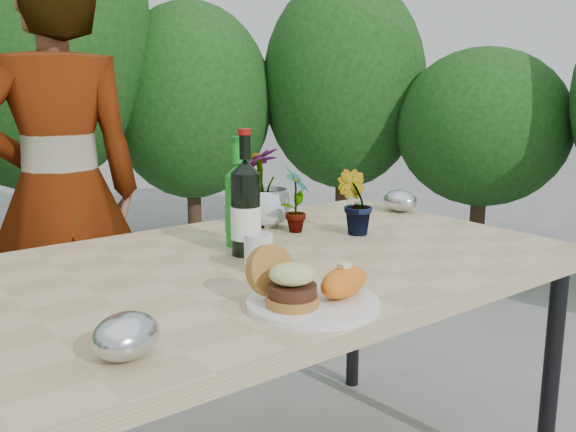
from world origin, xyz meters
TOP-DOWN VIEW (x-y plane):
  - patio_table at (0.00, 0.00)m, footprint 1.60×1.00m
  - shrub_hedge at (0.40, 1.74)m, footprint 6.76×5.27m
  - dinner_plate at (-0.14, -0.35)m, footprint 0.28×0.28m
  - burger_stack at (-0.20, -0.33)m, footprint 0.11×0.16m
  - sweet_potato at (-0.08, -0.37)m, footprint 0.17×0.12m
  - grilled_veg at (-0.13, -0.26)m, footprint 0.08×0.05m
  - wine_bottle at (-0.02, 0.07)m, footprint 0.08×0.08m
  - sparkling_water at (0.02, 0.17)m, footprint 0.08×0.08m
  - plastic_cup at (-0.08, -0.07)m, footprint 0.07×0.07m
  - seedling_left at (0.24, 0.19)m, footprint 0.13×0.13m
  - seedling_mid at (0.37, 0.06)m, footprint 0.13×0.14m
  - seedling_right at (0.22, 0.34)m, footprint 0.18×0.18m
  - blue_bowl at (0.22, 0.32)m, footprint 0.18×0.18m
  - foil_packet_left at (-0.56, -0.35)m, footprint 0.17×0.16m
  - foil_packet_right at (0.74, 0.22)m, footprint 0.12×0.14m
  - person at (-0.23, 0.95)m, footprint 0.66×0.49m

SIDE VIEW (x-z plane):
  - patio_table at x=0.00m, z-range 0.32..1.07m
  - dinner_plate at x=-0.14m, z-range 0.75..0.76m
  - grilled_veg at x=-0.13m, z-range 0.76..0.79m
  - foil_packet_left at x=-0.56m, z-range 0.75..0.83m
  - foil_packet_right at x=0.74m, z-range 0.75..0.83m
  - sweet_potato at x=-0.08m, z-range 0.77..0.83m
  - plastic_cup at x=-0.08m, z-range 0.75..0.84m
  - burger_stack at x=-0.20m, z-range 0.75..0.87m
  - blue_bowl at x=0.22m, z-range 0.75..0.87m
  - person at x=-0.23m, z-range 0.00..1.63m
  - seedling_mid at x=0.37m, z-range 0.75..0.95m
  - seedling_left at x=0.24m, z-range 0.75..0.96m
  - sparkling_water at x=0.02m, z-range 0.71..1.02m
  - wine_bottle at x=-0.02m, z-range 0.71..1.05m
  - seedling_right at x=0.22m, z-range 0.75..1.00m
  - shrub_hedge at x=0.40m, z-range -0.08..2.45m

